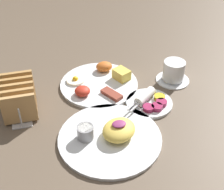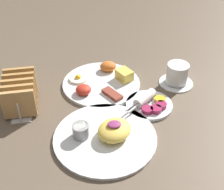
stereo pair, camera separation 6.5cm
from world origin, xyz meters
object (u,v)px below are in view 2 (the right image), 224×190
(toast_rack, at_px, (20,93))
(plate_foreground, at_px, (106,135))
(coffee_cup, at_px, (177,75))
(plate_condiments, at_px, (150,104))
(plate_breakfast, at_px, (102,82))

(toast_rack, bearing_deg, plate_foreground, -39.23)
(plate_foreground, height_order, coffee_cup, coffee_cup)
(plate_foreground, xyz_separation_m, toast_rack, (-0.24, 0.20, 0.03))
(plate_foreground, distance_m, coffee_cup, 0.37)
(coffee_cup, bearing_deg, plate_condiments, -139.26)
(plate_breakfast, distance_m, toast_rack, 0.28)
(plate_breakfast, bearing_deg, coffee_cup, -8.91)
(plate_foreground, bearing_deg, plate_condiments, 35.67)
(plate_condiments, height_order, plate_foreground, plate_foreground)
(coffee_cup, bearing_deg, plate_breakfast, 171.09)
(plate_breakfast, xyz_separation_m, coffee_cup, (0.26, -0.04, 0.03))
(plate_condiments, distance_m, coffee_cup, 0.17)
(plate_breakfast, height_order, plate_condiments, plate_breakfast)
(plate_breakfast, height_order, plate_foreground, plate_foreground)
(plate_breakfast, bearing_deg, plate_condiments, -49.30)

